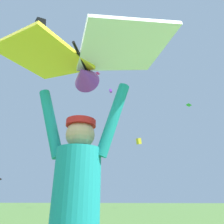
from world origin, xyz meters
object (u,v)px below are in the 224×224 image
Objects in this scene: kite_flyer_person at (75,213)px; distant_kite_purple_high_left at (111,91)px; distant_kite_green_high_right at (189,105)px; distant_kite_yellow_low_right at (139,141)px; distant_kite_black_far_center at (40,26)px; distant_kite_magenta_overhead_distant at (97,73)px; held_stunt_kite at (83,59)px; distant_kite_white_mid_left at (79,143)px.

distant_kite_purple_high_left is at bearing 96.49° from kite_flyer_person.
distant_kite_green_high_right is at bearing 71.65° from kite_flyer_person.
distant_kite_yellow_low_right is 0.73× the size of distant_kite_black_far_center.
distant_kite_black_far_center is at bearing -99.28° from distant_kite_magenta_overhead_distant.
distant_kite_green_high_right is (6.56, -7.95, 2.54)m from distant_kite_yellow_low_right.
kite_flyer_person is 1.22× the size of distant_kite_black_far_center.
distant_kite_yellow_low_right is (1.16, 31.28, 7.59)m from held_stunt_kite.
held_stunt_kite is at bearing -56.58° from distant_kite_black_far_center.
kite_flyer_person is 1.67× the size of distant_kite_yellow_low_right.
distant_kite_magenta_overhead_distant is (-13.13, 3.97, 8.55)m from distant_kite_green_high_right.
distant_kite_purple_high_left is at bearing 142.26° from distant_kite_green_high_right.
distant_kite_magenta_overhead_distant is (-6.57, -3.99, 11.09)m from distant_kite_yellow_low_right.
distant_kite_white_mid_left is at bearing -112.98° from distant_kite_purple_high_left.
kite_flyer_person is at bearing -108.35° from distant_kite_green_high_right.
kite_flyer_person is 32.45m from distant_kite_yellow_low_right.
held_stunt_kite is 1.09× the size of distant_kite_black_far_center.
distant_kite_green_high_right is (7.71, 23.25, 11.37)m from kite_flyer_person.
distant_kite_magenta_overhead_distant is (-5.42, 27.29, 18.67)m from held_stunt_kite.
distant_kite_white_mid_left is 13.35m from distant_kite_magenta_overhead_distant.
distant_kite_yellow_low_right is 11.35m from distant_kite_purple_high_left.
distant_kite_yellow_low_right reaches higher than held_stunt_kite.
distant_kite_purple_high_left reaches higher than distant_kite_white_mid_left.
distant_kite_white_mid_left is (-14.62, 1.09, -4.40)m from distant_kite_green_high_right.
distant_kite_black_far_center reaches higher than distant_kite_green_high_right.
distant_kite_white_mid_left is at bearing 105.80° from held_stunt_kite.
distant_kite_magenta_overhead_distant is at bearing 163.18° from distant_kite_green_high_right.
distant_kite_purple_high_left is 5.20m from distant_kite_magenta_overhead_distant.
distant_kite_yellow_low_right is 10.75m from distant_kite_white_mid_left.
distant_kite_green_high_right is at bearing 71.70° from held_stunt_kite.
distant_kite_green_high_right is 16.16m from distant_kite_magenta_overhead_distant.
distant_kite_purple_high_left is (-3.64, 32.11, 17.84)m from held_stunt_kite.
held_stunt_kite is 33.51m from distant_kite_magenta_overhead_distant.
distant_kite_white_mid_left is (1.01, 12.41, -8.14)m from distant_kite_black_far_center.
distant_kite_black_far_center reaches higher than kite_flyer_person.
distant_kite_green_high_right is (11.36, -8.79, -7.72)m from distant_kite_purple_high_left.
distant_kite_yellow_low_right reaches higher than distant_kite_white_mid_left.
distant_kite_purple_high_left is 20.94m from distant_kite_black_far_center.
distant_kite_white_mid_left is at bearing 105.84° from kite_flyer_person.
distant_kite_green_high_right is at bearing -16.82° from distant_kite_magenta_overhead_distant.
kite_flyer_person is 20.81m from distant_kite_black_far_center.
distant_kite_magenta_overhead_distant reaches higher than distant_kite_green_high_right.
distant_kite_black_far_center is (-7.92, 11.93, 15.10)m from kite_flyer_person.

